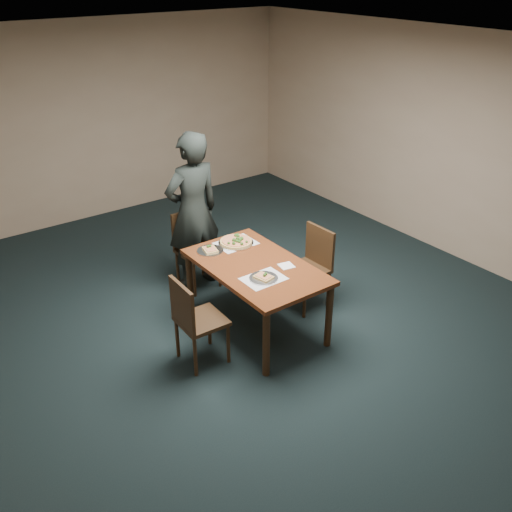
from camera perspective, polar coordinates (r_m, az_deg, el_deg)
ground at (r=6.07m, az=1.58°, el=-7.51°), size 8.00×8.00×0.00m
room_shell at (r=5.26m, az=1.82°, el=8.16°), size 8.00×8.00×8.00m
dining_table at (r=5.79m, az=-0.00°, el=-1.68°), size 0.90×1.50×0.75m
chair_far at (r=6.71m, az=-6.25°, el=1.16°), size 0.44×0.44×0.91m
chair_left at (r=5.38m, az=-6.23°, el=-6.13°), size 0.43×0.43×0.91m
chair_right at (r=6.31m, az=5.60°, el=-0.66°), size 0.43×0.43×0.91m
diner at (r=6.53m, az=-6.33°, el=4.40°), size 0.69×0.46×1.87m
placemat_main at (r=6.17m, az=-2.02°, el=1.28°), size 0.42×0.32×0.00m
placemat_near at (r=5.50m, az=0.76°, el=-2.28°), size 0.40×0.30×0.00m
pizza_pan at (r=6.16m, az=-2.00°, el=1.46°), size 0.38×0.38×0.07m
slice_plate_near at (r=5.49m, az=0.77°, el=-2.16°), size 0.28×0.28×0.06m
slice_plate_far at (r=6.02m, az=-4.61°, el=0.60°), size 0.28×0.28×0.06m
napkin at (r=5.72m, az=3.06°, el=-0.99°), size 0.16×0.16×0.01m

